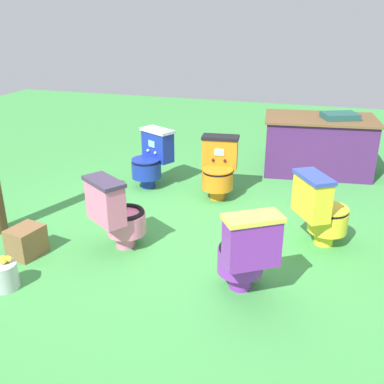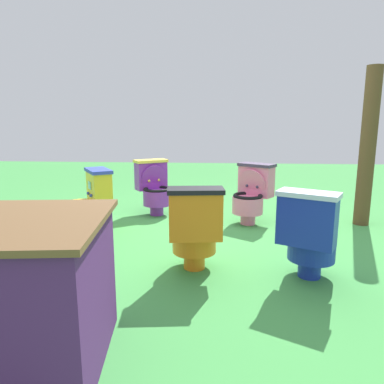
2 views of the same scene
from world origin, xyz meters
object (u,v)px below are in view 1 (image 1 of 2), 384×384
Objects in this scene: toilet_blue at (152,158)px; vendor_table at (318,145)px; toilet_orange at (219,167)px; toilet_yellow at (321,210)px; toilet_purple at (245,251)px; toilet_pink at (117,213)px; lemon_bucket at (4,275)px; small_crate at (26,241)px.

toilet_blue is 2.30m from vendor_table.
toilet_orange and toilet_yellow have the same top height.
toilet_orange is 1.67m from vendor_table.
toilet_pink is at bearing 131.54° from toilet_purple.
toilet_orange is 2.67m from lemon_bucket.
toilet_orange and toilet_pink have the same top height.
toilet_purple is 2.04m from small_crate.
toilet_blue is 0.47× the size of vendor_table.
small_crate is (-2.44, -3.13, -0.25)m from vendor_table.
vendor_table is at bearing 52.08° from small_crate.
toilet_pink is 1.90m from toilet_yellow.
small_crate is (-1.35, -1.87, -0.23)m from toilet_orange.
lemon_bucket is at bearing -122.11° from vendor_table.
toilet_pink is at bearing -121.20° from vendor_table.
toilet_yellow is (1.20, -0.89, 0.00)m from toilet_orange.
toilet_purple and toilet_yellow have the same top height.
toilet_pink is 2.40× the size of small_crate.
lemon_bucket is (-0.30, -2.47, -0.25)m from toilet_blue.
toilet_pink is at bearing 55.07° from lemon_bucket.
lemon_bucket is (0.16, -0.51, -0.02)m from small_crate.
toilet_yellow is (1.80, 0.63, -0.00)m from toilet_pink.
toilet_orange is 2.40× the size of small_crate.
toilet_blue is 2.50m from lemon_bucket.
small_crate is (-2.55, -0.98, -0.23)m from toilet_yellow.
toilet_orange is at bearing 102.37° from toilet_pink.
lemon_bucket is at bearing 56.68° from toilet_orange.
small_crate is at bearing 47.52° from toilet_orange.
toilet_pink is 0.47× the size of vendor_table.
toilet_orange is 1.98m from toilet_purple.
toilet_orange is 1.63m from toilet_pink.
small_crate is (-0.45, -1.96, -0.23)m from toilet_blue.
vendor_table is at bearing 49.38° from toilet_purple.
toilet_blue reaches higher than lemon_bucket.
toilet_pink is at bearing 61.99° from toilet_orange.
toilet_pink is at bearing 24.96° from small_crate.
toilet_yellow is at bearing 31.86° from lemon_bucket.
toilet_pink is 1.00× the size of toilet_purple.
toilet_purple is at bearing 156.23° from toilet_blue.
toilet_blue is at bearing -12.63° from toilet_orange.
toilet_blue is 2.40× the size of small_crate.
toilet_pink is 0.87m from small_crate.
toilet_pink is 1.31m from toilet_purple.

